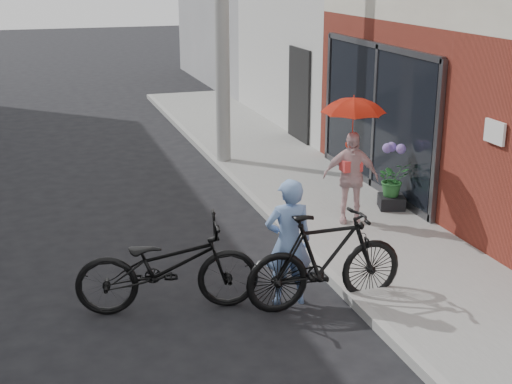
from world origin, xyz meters
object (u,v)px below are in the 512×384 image
kimono_woman (350,177)px  officer (288,242)px  bike_right (325,260)px  planter (391,202)px  bike_left (168,266)px

kimono_woman → officer: bearing=-106.4°
bike_right → planter: size_ratio=4.93×
bike_left → planter: bearing=-53.2°
bike_right → planter: bearing=-41.8°
bike_right → officer: bearing=63.2°
kimono_woman → bike_right: bearing=-97.2°
officer → bike_right: bearing=158.1°
bike_right → kimono_woman: kimono_woman is taller
kimono_woman → planter: bearing=45.0°
officer → bike_right: 0.48m
officer → bike_left: size_ratio=0.73×
kimono_woman → planter: 1.15m
officer → kimono_woman: bearing=-126.1°
officer → kimono_woman: (1.77, 2.08, 0.05)m
bike_right → kimono_woman: size_ratio=1.39×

